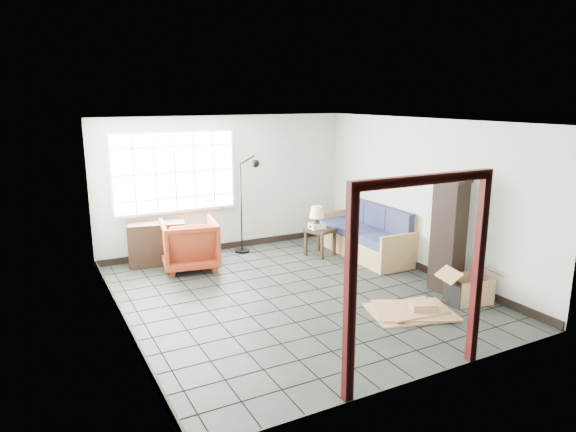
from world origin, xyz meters
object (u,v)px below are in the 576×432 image
armchair (189,242)px  side_table (320,233)px  futon_sofa (367,237)px  tall_shelf (448,235)px

armchair → side_table: (2.41, -0.42, -0.04)m
futon_sofa → armchair: futon_sofa is taller
armchair → tall_shelf: (3.17, -2.89, 0.42)m
side_table → tall_shelf: (0.76, -2.47, 0.46)m
futon_sofa → armchair: bearing=167.8°
side_table → armchair: bearing=170.1°
armchair → tall_shelf: 4.31m
armchair → side_table: bearing=179.3°
futon_sofa → side_table: 0.91m
armchair → side_table: armchair is taller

